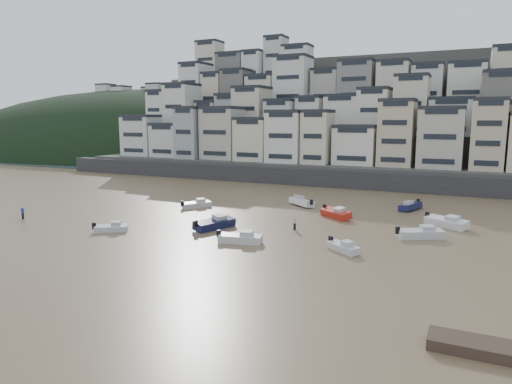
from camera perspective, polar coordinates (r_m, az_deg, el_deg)
The scene contains 17 objects.
ground at distance 43.74m, azimuth -27.74°, elevation -10.18°, with size 400.00×400.00×0.00m, color brown.
sea_strip at distance 222.50m, azimuth -15.13°, elevation 5.33°, with size 340.00×340.00×0.00m, color #445361.
harbor_wall at distance 93.23m, azimuth 10.32°, elevation 1.65°, with size 140.00×3.00×3.50m, color #38383A.
hillside at distance 130.60m, azimuth 17.08°, elevation 8.47°, with size 141.04×66.00×50.00m.
headland at distance 205.27m, azimuth -13.72°, elevation 5.09°, with size 216.00×135.00×53.33m.
boat_a at distance 50.90m, azimuth -1.97°, elevation -5.61°, with size 5.29×1.73×1.44m, color silver, non-canonical shape.
boat_b at distance 48.59m, azimuth 10.86°, elevation -6.64°, with size 4.40×1.44×1.20m, color silver, non-canonical shape.
boat_c at distance 57.56m, azimuth -5.22°, elevation -3.77°, with size 6.21×2.03×1.69m, color #13173D, non-canonical shape.
boat_d at distance 56.13m, azimuth 19.87°, elevation -4.70°, with size 5.74×1.88×1.57m, color silver, non-canonical shape.
boat_e at distance 64.59m, azimuth 9.95°, elevation -2.53°, with size 5.59×1.83×1.53m, color #B52416, non-canonical shape.
boat_f at distance 71.48m, azimuth -7.42°, elevation -1.41°, with size 4.95×1.62×1.35m, color silver, non-canonical shape.
boat_g at distance 63.05m, azimuth 22.70°, elevation -3.35°, with size 5.95×1.95×1.62m, color silver, non-canonical shape.
boat_h at distance 72.72m, azimuth 5.74°, elevation -1.12°, with size 5.66×1.85×1.54m, color silver, non-canonical shape.
boat_i at distance 72.92m, azimuth 18.75°, elevation -1.57°, with size 5.37×1.76×1.46m, color #141A40, non-canonical shape.
boat_j at distance 58.70m, azimuth -17.65°, elevation -4.19°, with size 4.26×1.39×1.16m, color silver, non-canonical shape.
person_blue at distance 70.73m, azimuth -27.15°, elevation -2.31°, with size 0.44×0.44×1.74m, color #1645A9, non-canonical shape.
person_pink at distance 57.06m, azimuth 4.86°, elevation -3.86°, with size 0.44×0.44×1.74m, color #DD9C9D, non-canonical shape.
Camera 1 is at (33.63, -24.39, 13.70)m, focal length 32.00 mm.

